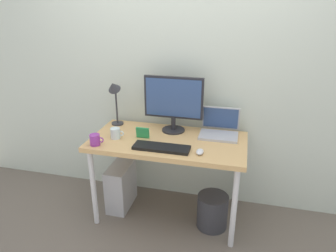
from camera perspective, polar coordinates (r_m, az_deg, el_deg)
name	(u,v)px	position (r m, az deg, el deg)	size (l,w,h in m)	color
ground_plane	(168,214)	(2.94, 0.00, -15.88)	(6.00, 6.00, 0.00)	#665B51
back_wall	(179,64)	(2.75, 1.98, 11.32)	(4.40, 0.04, 2.60)	silver
desk	(168,147)	(2.59, 0.00, -3.97)	(1.28, 0.65, 0.75)	tan
monitor	(174,101)	(2.63, 1.12, 4.61)	(0.51, 0.20, 0.48)	#232328
laptop	(219,128)	(2.67, 9.46, -0.40)	(0.32, 0.26, 0.23)	#B2B2B7
desk_lamp	(114,93)	(2.79, -9.89, 6.01)	(0.11, 0.16, 0.44)	#333338
keyboard	(161,148)	(2.39, -1.21, -3.99)	(0.44, 0.14, 0.02)	black
mouse	(200,152)	(2.33, 5.89, -4.75)	(0.06, 0.09, 0.03)	silver
coffee_mug	(95,140)	(2.51, -13.30, -2.48)	(0.12, 0.08, 0.09)	purple
glass_cup	(116,133)	(2.60, -9.64, -1.32)	(0.12, 0.08, 0.09)	silver
photo_frame	(143,133)	(2.57, -4.70, -1.23)	(0.11, 0.02, 0.09)	#268C4C
computer_tower	(121,186)	(2.97, -8.66, -10.87)	(0.18, 0.36, 0.42)	#B2B2B7
wastebasket	(212,211)	(2.75, 8.18, -15.27)	(0.26, 0.26, 0.30)	#333338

